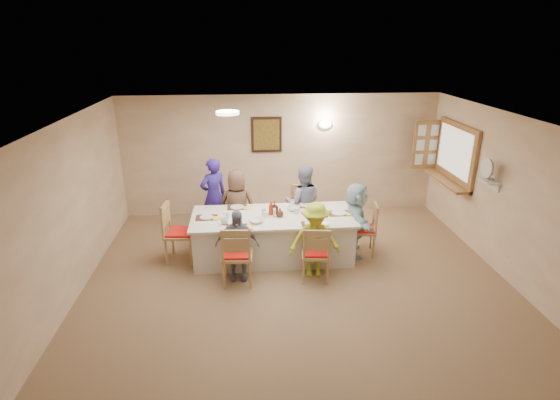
{
  "coord_description": "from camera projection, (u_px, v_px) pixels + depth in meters",
  "views": [
    {
      "loc": [
        -0.77,
        -5.28,
        3.57
      ],
      "look_at": [
        -0.2,
        1.4,
        1.05
      ],
      "focal_mm": 28.0,
      "sensor_mm": 36.0,
      "label": 1
    }
  ],
  "objects": [
    {
      "name": "ground",
      "position": [
        302.0,
        302.0,
        6.24
      ],
      "size": [
        7.0,
        7.0,
        0.0
      ],
      "primitive_type": "plane",
      "color": "brown"
    },
    {
      "name": "room_walls",
      "position": [
        304.0,
        204.0,
        5.71
      ],
      "size": [
        7.0,
        7.0,
        7.0
      ],
      "color": "tan",
      "rests_on": "ground"
    },
    {
      "name": "wall_picture",
      "position": [
        266.0,
        135.0,
        8.85
      ],
      "size": [
        0.62,
        0.05,
        0.72
      ],
      "color": "#311C11",
      "rests_on": "room_walls"
    },
    {
      "name": "wall_sconce",
      "position": [
        325.0,
        124.0,
        8.85
      ],
      "size": [
        0.26,
        0.09,
        0.18
      ],
      "primitive_type": "ellipsoid",
      "color": "white",
      "rests_on": "room_walls"
    },
    {
      "name": "ceiling_light",
      "position": [
        228.0,
        113.0,
        6.69
      ],
      "size": [
        0.36,
        0.36,
        0.05
      ],
      "primitive_type": "cylinder",
      "color": "white",
      "rests_on": "room_walls"
    },
    {
      "name": "serving_hatch",
      "position": [
        456.0,
        154.0,
        8.21
      ],
      "size": [
        0.06,
        1.5,
        1.15
      ],
      "primitive_type": "cube",
      "color": "#9D6B39",
      "rests_on": "room_walls"
    },
    {
      "name": "hatch_sill",
      "position": [
        446.0,
        180.0,
        8.38
      ],
      "size": [
        0.3,
        1.5,
        0.05
      ],
      "primitive_type": "cube",
      "color": "#9D6B39",
      "rests_on": "room_walls"
    },
    {
      "name": "shutter_door",
      "position": [
        426.0,
        145.0,
        8.9
      ],
      "size": [
        0.55,
        0.04,
        1.0
      ],
      "primitive_type": "cube",
      "color": "#9D6B39",
      "rests_on": "room_walls"
    },
    {
      "name": "fan_shelf",
      "position": [
        489.0,
        181.0,
        6.98
      ],
      "size": [
        0.22,
        0.36,
        0.03
      ],
      "primitive_type": "cube",
      "color": "white",
      "rests_on": "room_walls"
    },
    {
      "name": "desk_fan",
      "position": [
        489.0,
        172.0,
        6.92
      ],
      "size": [
        0.3,
        0.3,
        0.28
      ],
      "primitive_type": null,
      "color": "#A5A5A8",
      "rests_on": "fan_shelf"
    },
    {
      "name": "dining_table",
      "position": [
        273.0,
        236.0,
        7.42
      ],
      "size": [
        2.72,
        1.15,
        0.76
      ],
      "primitive_type": "cube",
      "color": "white",
      "rests_on": "ground"
    },
    {
      "name": "chair_back_left",
      "position": [
        238.0,
        216.0,
        8.1
      ],
      "size": [
        0.46,
        0.46,
        0.9
      ],
      "primitive_type": null,
      "rotation": [
        0.0,
        0.0,
        0.08
      ],
      "color": "tan",
      "rests_on": "ground"
    },
    {
      "name": "chair_back_right",
      "position": [
        302.0,
        212.0,
        8.18
      ],
      "size": [
        0.5,
        0.5,
        0.97
      ],
      "primitive_type": null,
      "rotation": [
        0.0,
        0.0,
        -0.09
      ],
      "color": "tan",
      "rests_on": "ground"
    },
    {
      "name": "chair_front_left",
      "position": [
        237.0,
        254.0,
        6.59
      ],
      "size": [
        0.5,
        0.5,
        0.99
      ],
      "primitive_type": null,
      "rotation": [
        0.0,
        0.0,
        3.08
      ],
      "color": "tan",
      "rests_on": "ground"
    },
    {
      "name": "chair_front_right",
      "position": [
        316.0,
        252.0,
        6.7
      ],
      "size": [
        0.5,
        0.5,
        0.93
      ],
      "primitive_type": null,
      "rotation": [
        0.0,
        0.0,
        3.02
      ],
      "color": "tan",
      "rests_on": "ground"
    },
    {
      "name": "chair_left_end",
      "position": [
        180.0,
        232.0,
        7.25
      ],
      "size": [
        0.55,
        0.55,
        1.03
      ],
      "primitive_type": null,
      "rotation": [
        0.0,
        0.0,
        1.46
      ],
      "color": "tan",
      "rests_on": "ground"
    },
    {
      "name": "chair_right_end",
      "position": [
        363.0,
        229.0,
        7.52
      ],
      "size": [
        0.51,
        0.51,
        0.92
      ],
      "primitive_type": null,
      "rotation": [
        0.0,
        0.0,
        -1.72
      ],
      "color": "tan",
      "rests_on": "ground"
    },
    {
      "name": "diner_back_left",
      "position": [
        237.0,
        206.0,
        7.9
      ],
      "size": [
        0.8,
        0.64,
        1.36
      ],
      "primitive_type": "imported",
      "rotation": [
        0.0,
        0.0,
        2.99
      ],
      "color": "brown",
      "rests_on": "ground"
    },
    {
      "name": "diner_back_right",
      "position": [
        303.0,
        203.0,
        7.99
      ],
      "size": [
        0.8,
        0.67,
        1.42
      ],
      "primitive_type": "imported",
      "rotation": [
        0.0,
        0.0,
        3.04
      ],
      "color": "#878AAA",
      "rests_on": "ground"
    },
    {
      "name": "diner_front_left",
      "position": [
        237.0,
        245.0,
        6.67
      ],
      "size": [
        0.7,
        0.35,
        1.15
      ],
      "primitive_type": "imported",
      "rotation": [
        0.0,
        0.0,
        -0.05
      ],
      "color": "gray",
      "rests_on": "ground"
    },
    {
      "name": "diner_front_right",
      "position": [
        315.0,
        240.0,
        6.76
      ],
      "size": [
        0.81,
        0.48,
        1.23
      ],
      "primitive_type": "imported",
      "rotation": [
        0.0,
        0.0,
        0.02
      ],
      "color": "#BECE2D",
      "rests_on": "ground"
    },
    {
      "name": "diner_right_end",
      "position": [
        356.0,
        219.0,
        7.44
      ],
      "size": [
        1.27,
        0.62,
        1.29
      ],
      "primitive_type": "imported",
      "rotation": [
        0.0,
        0.0,
        1.47
      ],
      "color": "silver",
      "rests_on": "ground"
    },
    {
      "name": "caregiver",
      "position": [
        214.0,
        196.0,
        8.29
      ],
      "size": [
        0.83,
        0.81,
        1.47
      ],
      "primitive_type": "imported",
      "rotation": [
        0.0,
        0.0,
        3.65
      ],
      "color": "#3624A3",
      "rests_on": "ground"
    },
    {
      "name": "placemat_fl",
      "position": [
        237.0,
        227.0,
        6.85
      ],
      "size": [
        0.33,
        0.24,
        0.01
      ],
      "primitive_type": "cube",
      "color": "#472B19",
      "rests_on": "dining_table"
    },
    {
      "name": "plate_fl",
      "position": [
        237.0,
        226.0,
        6.85
      ],
      "size": [
        0.24,
        0.24,
        0.02
      ],
      "primitive_type": "cylinder",
      "color": "white",
      "rests_on": "dining_table"
    },
    {
      "name": "napkin_fl",
      "position": [
        248.0,
        227.0,
        6.82
      ],
      "size": [
        0.15,
        0.15,
        0.01
      ],
      "primitive_type": "cube",
      "color": "yellow",
      "rests_on": "dining_table"
    },
    {
      "name": "placemat_fr",
      "position": [
        312.0,
        224.0,
        6.95
      ],
      "size": [
        0.34,
        0.25,
        0.01
      ],
      "primitive_type": "cube",
      "color": "#472B19",
      "rests_on": "dining_table"
    },
    {
      "name": "plate_fr",
      "position": [
        312.0,
        224.0,
        6.94
      ],
      "size": [
        0.25,
        0.25,
        0.02
      ],
      "primitive_type": "cylinder",
      "color": "white",
      "rests_on": "dining_table"
    },
    {
      "name": "napkin_fr",
      "position": [
        324.0,
        225.0,
        6.91
      ],
      "size": [
        0.14,
        0.14,
        0.01
      ],
      "primitive_type": "cube",
      "color": "yellow",
      "rests_on": "dining_table"
    },
    {
      "name": "placemat_bl",
      "position": [
        237.0,
        207.0,
        7.63
      ],
      "size": [
        0.34,
        0.26,
        0.01
      ],
      "primitive_type": "cube",
      "color": "#472B19",
      "rests_on": "dining_table"
    },
    {
      "name": "plate_bl",
      "position": [
        237.0,
        207.0,
        7.63
      ],
      "size": [
        0.24,
        0.24,
        0.01
      ],
      "primitive_type": "cylinder",
      "color": "white",
      "rests_on": "dining_table"
    },
    {
      "name": "napkin_bl",
      "position": [
        247.0,
        208.0,
        7.6
      ],
      "size": [
        0.14,
        0.14,
        0.01
      ],
      "primitive_type": "cube",
      "color": "yellow",
      "rests_on": "dining_table"
    },
    {
      "name": "placemat_br",
      "position": [
        305.0,
        205.0,
        7.73
      ],
      "size": [
        0.37,
        0.27,
        0.01
      ],
      "primitive_type": "cube",
      "color": "#472B19",
      "rests_on": "dining_table"
    },
    {
      "name": "plate_br",
      "position": [
        305.0,
        205.0,
        7.73
      ],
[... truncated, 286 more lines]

